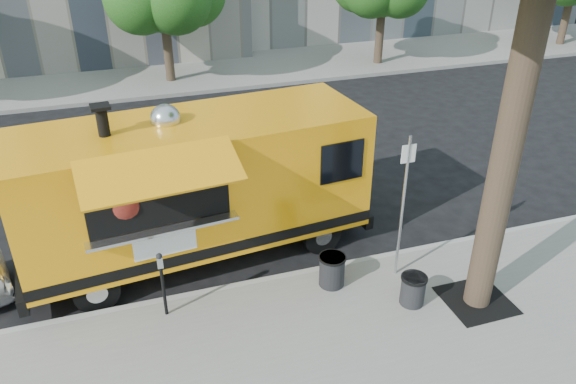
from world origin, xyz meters
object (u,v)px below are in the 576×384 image
Objects in this scene: sign_post at (403,200)px; parking_meter at (162,277)px; food_truck at (195,185)px; trash_bin_right at (413,289)px; trash_bin_left at (332,270)px.

sign_post is 2.25× the size of parking_meter.
food_truck is 4.74m from trash_bin_right.
trash_bin_left is (3.19, -0.13, -0.49)m from parking_meter.
sign_post is 4.64m from parking_meter.
trash_bin_left is at bearing -2.25° from parking_meter.
sign_post is 5.06× the size of trash_bin_right.
trash_bin_left is at bearing 140.88° from trash_bin_right.
trash_bin_right is at bearing -98.82° from sign_post.
sign_post is at bearing -3.14° from trash_bin_left.
food_truck is at bearing 149.42° from sign_post.
trash_bin_right is at bearing -14.20° from parking_meter.
parking_meter is 0.18× the size of food_truck.
parking_meter reaches higher than trash_bin_right.
food_truck is 12.55× the size of trash_bin_right.
trash_bin_left is 1.57m from trash_bin_right.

